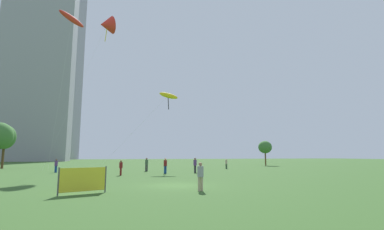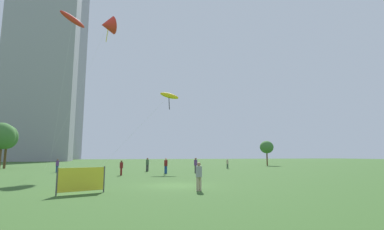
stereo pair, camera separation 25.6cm
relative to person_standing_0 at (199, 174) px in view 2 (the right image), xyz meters
name	(u,v)px [view 2 (the right image)]	position (x,y,z in m)	size (l,w,h in m)	color
ground	(175,185)	(-0.74, 3.52, -0.99)	(280.00, 280.00, 0.00)	#335623
person_standing_0	(199,174)	(0.00, 0.00, 0.00)	(0.38, 0.38, 1.71)	tan
person_standing_1	(227,163)	(12.40, 25.97, -0.10)	(0.34, 0.34, 1.54)	#3F593F
person_standing_2	(166,165)	(0.88, 16.82, 0.05)	(0.40, 0.40, 1.79)	#1E478C
person_standing_3	(147,164)	(-0.74, 21.95, 0.04)	(0.40, 0.40, 1.78)	#2D2D33
person_standing_4	(57,165)	(-11.89, 22.20, -0.02)	(0.37, 0.37, 1.67)	#1E478C
person_standing_5	(121,167)	(-4.27, 14.91, -0.06)	(0.35, 0.35, 1.60)	maroon
person_standing_6	(196,164)	(4.69, 17.34, 0.06)	(0.40, 0.40, 1.81)	#2D2D33
kite_flying_0	(108,25)	(-6.82, 26.45, 21.03)	(9.67, 4.51, 23.55)	silver
kite_flying_2	(169,96)	(2.21, 22.44, 9.58)	(11.02, 6.49, 11.33)	silver
kite_flying_3	(73,20)	(-10.71, 19.43, 18.00)	(4.34, 8.47, 19.48)	silver
park_tree_0	(7,137)	(-22.17, 35.74, 4.05)	(3.31, 3.31, 7.02)	brown
park_tree_1	(267,147)	(25.49, 36.47, 2.79)	(2.79, 2.79, 5.10)	brown
park_tree_2	(1,136)	(-22.24, 33.61, 4.07)	(3.98, 3.98, 7.20)	brown
distant_highrise_0	(66,63)	(-32.35, 141.41, 49.73)	(16.08, 15.09, 101.44)	#939399
distant_highrise_1	(43,52)	(-32.70, 96.20, 39.56)	(23.58, 14.08, 81.09)	#939399
event_banner	(82,180)	(-6.70, 0.47, -0.20)	(2.45, 1.04, 1.50)	#4C4C4C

